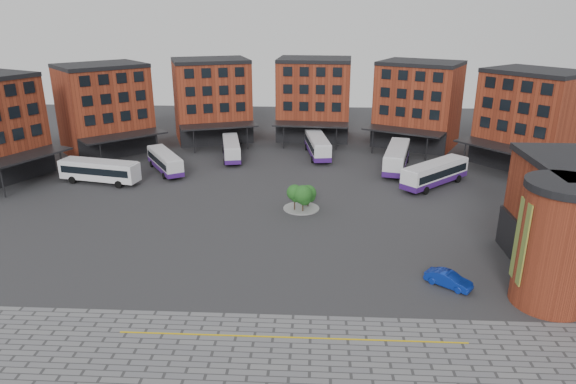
{
  "coord_description": "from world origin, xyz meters",
  "views": [
    {
      "loc": [
        3.42,
        -46.19,
        23.19
      ],
      "look_at": [
        0.64,
        6.86,
        4.0
      ],
      "focal_mm": 32.0,
      "sensor_mm": 36.0,
      "label": 1
    }
  ],
  "objects_px": {
    "bus_e": "(397,157)",
    "bus_f": "(435,173)",
    "tree_island": "(303,196)",
    "blue_car": "(449,279)",
    "bus_c": "(231,149)",
    "bus_b": "(165,161)",
    "bus_a": "(99,170)",
    "bus_d": "(317,145)"
  },
  "relations": [
    {
      "from": "bus_e",
      "to": "bus_f",
      "type": "xyz_separation_m",
      "value": [
        4.14,
        -7.35,
        -0.1
      ]
    },
    {
      "from": "bus_e",
      "to": "tree_island",
      "type": "bearing_deg",
      "value": -114.9
    },
    {
      "from": "bus_b",
      "to": "bus_e",
      "type": "xyz_separation_m",
      "value": [
        34.57,
        2.89,
        0.29
      ]
    },
    {
      "from": "bus_a",
      "to": "bus_f",
      "type": "xyz_separation_m",
      "value": [
        46.34,
        1.16,
        -0.1
      ]
    },
    {
      "from": "tree_island",
      "to": "bus_e",
      "type": "xyz_separation_m",
      "value": [
        13.71,
        17.26,
        0.04
      ]
    },
    {
      "from": "bus_f",
      "to": "blue_car",
      "type": "height_order",
      "value": "bus_f"
    },
    {
      "from": "bus_e",
      "to": "blue_car",
      "type": "bearing_deg",
      "value": -77.15
    },
    {
      "from": "bus_c",
      "to": "bus_f",
      "type": "relative_size",
      "value": 1.06
    },
    {
      "from": "bus_c",
      "to": "bus_f",
      "type": "distance_m",
      "value": 32.29
    },
    {
      "from": "bus_d",
      "to": "bus_a",
      "type": "bearing_deg",
      "value": -161.53
    },
    {
      "from": "tree_island",
      "to": "bus_a",
      "type": "xyz_separation_m",
      "value": [
        -28.49,
        8.75,
        0.03
      ]
    },
    {
      "from": "bus_a",
      "to": "bus_d",
      "type": "xyz_separation_m",
      "value": [
        30.3,
        15.31,
        -0.1
      ]
    },
    {
      "from": "bus_a",
      "to": "bus_b",
      "type": "distance_m",
      "value": 9.48
    },
    {
      "from": "bus_f",
      "to": "blue_car",
      "type": "relative_size",
      "value": 2.57
    },
    {
      "from": "bus_a",
      "to": "bus_c",
      "type": "bearing_deg",
      "value": -38.96
    },
    {
      "from": "bus_c",
      "to": "blue_car",
      "type": "height_order",
      "value": "bus_c"
    },
    {
      "from": "bus_d",
      "to": "blue_car",
      "type": "bearing_deg",
      "value": -82.87
    },
    {
      "from": "blue_car",
      "to": "bus_e",
      "type": "bearing_deg",
      "value": 36.87
    },
    {
      "from": "bus_b",
      "to": "blue_car",
      "type": "bearing_deg",
      "value": -74.9
    },
    {
      "from": "bus_a",
      "to": "bus_c",
      "type": "relative_size",
      "value": 1.05
    },
    {
      "from": "bus_b",
      "to": "bus_d",
      "type": "bearing_deg",
      "value": -8.86
    },
    {
      "from": "bus_a",
      "to": "bus_c",
      "type": "height_order",
      "value": "bus_a"
    },
    {
      "from": "bus_a",
      "to": "bus_e",
      "type": "distance_m",
      "value": 43.05
    },
    {
      "from": "bus_a",
      "to": "bus_f",
      "type": "relative_size",
      "value": 1.11
    },
    {
      "from": "tree_island",
      "to": "blue_car",
      "type": "relative_size",
      "value": 1.07
    },
    {
      "from": "tree_island",
      "to": "blue_car",
      "type": "bearing_deg",
      "value": -52.6
    },
    {
      "from": "bus_a",
      "to": "bus_e",
      "type": "bearing_deg",
      "value": -66.43
    },
    {
      "from": "bus_b",
      "to": "blue_car",
      "type": "xyz_separation_m",
      "value": [
        34.14,
        -31.73,
        -0.95
      ]
    },
    {
      "from": "bus_c",
      "to": "bus_f",
      "type": "bearing_deg",
      "value": -33.21
    },
    {
      "from": "tree_island",
      "to": "bus_b",
      "type": "bearing_deg",
      "value": 145.44
    },
    {
      "from": "bus_a",
      "to": "blue_car",
      "type": "bearing_deg",
      "value": -109.85
    },
    {
      "from": "tree_island",
      "to": "blue_car",
      "type": "distance_m",
      "value": 21.89
    },
    {
      "from": "tree_island",
      "to": "bus_e",
      "type": "height_order",
      "value": "bus_e"
    },
    {
      "from": "bus_d",
      "to": "bus_e",
      "type": "bearing_deg",
      "value": -38.09
    },
    {
      "from": "bus_b",
      "to": "blue_car",
      "type": "height_order",
      "value": "bus_b"
    },
    {
      "from": "bus_e",
      "to": "bus_f",
      "type": "height_order",
      "value": "bus_e"
    },
    {
      "from": "bus_b",
      "to": "blue_car",
      "type": "relative_size",
      "value": 2.53
    },
    {
      "from": "bus_c",
      "to": "bus_e",
      "type": "height_order",
      "value": "bus_e"
    },
    {
      "from": "bus_a",
      "to": "blue_car",
      "type": "xyz_separation_m",
      "value": [
        41.76,
        -26.11,
        -1.23
      ]
    },
    {
      "from": "bus_a",
      "to": "blue_car",
      "type": "relative_size",
      "value": 2.85
    },
    {
      "from": "tree_island",
      "to": "bus_e",
      "type": "relative_size",
      "value": 0.34
    },
    {
      "from": "tree_island",
      "to": "bus_d",
      "type": "height_order",
      "value": "bus_d"
    }
  ]
}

